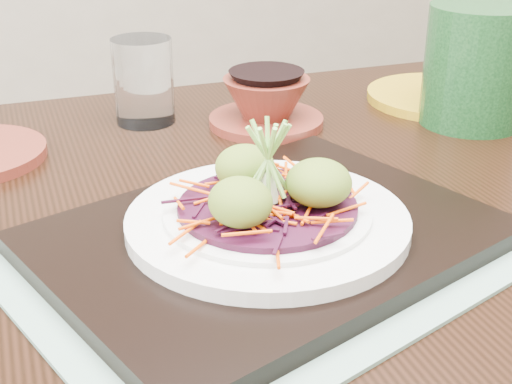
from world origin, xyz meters
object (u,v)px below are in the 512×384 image
white_plate (267,220)px  water_glass (144,81)px  terracotta_bowl_set (266,104)px  yellow_plate (440,96)px  serving_tray (267,236)px  green_jar (476,66)px  dining_table (270,299)px

white_plate → water_glass: size_ratio=2.25×
water_glass → terracotta_bowl_set: size_ratio=0.63×
white_plate → water_glass: water_glass is taller
white_plate → water_glass: bearing=84.7°
white_plate → terracotta_bowl_set: bearing=59.5°
water_glass → yellow_plate: water_glass is taller
serving_tray → green_jar: size_ratio=2.51×
green_jar → yellow_plate: bearing=69.7°
water_glass → dining_table: bearing=-87.9°
dining_table → water_glass: 0.34m
water_glass → terracotta_bowl_set: (0.13, -0.09, -0.03)m
dining_table → serving_tray: (-0.05, -0.07, 0.12)m
terracotta_bowl_set → serving_tray: bearing=-120.5°
dining_table → yellow_plate: bearing=34.4°
white_plate → green_jar: (0.40, 0.16, 0.05)m
water_glass → green_jar: bearing=-30.4°
white_plate → dining_table: bearing=56.4°
water_glass → yellow_plate: (0.40, -0.12, -0.05)m
serving_tray → green_jar: green_jar is taller
dining_table → serving_tray: serving_tray is taller
dining_table → terracotta_bowl_set: terracotta_bowl_set is taller
dining_table → yellow_plate: yellow_plate is taller
yellow_plate → green_jar: green_jar is taller
white_plate → yellow_plate: bearing=29.5°
terracotta_bowl_set → white_plate: bearing=-120.5°
water_glass → yellow_plate: 0.42m
water_glass → white_plate: bearing=-95.3°
green_jar → serving_tray: bearing=-158.7°
dining_table → water_glass: water_glass is taller
serving_tray → yellow_plate: (0.43, 0.24, -0.01)m
serving_tray → water_glass: bearing=75.6°
dining_table → white_plate: (-0.05, -0.07, 0.14)m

